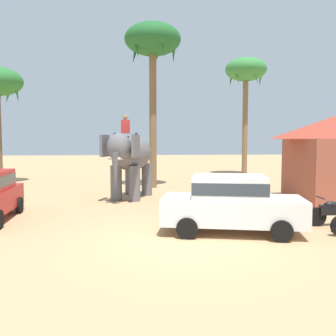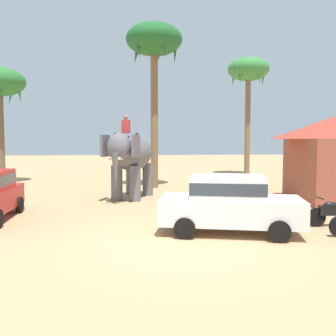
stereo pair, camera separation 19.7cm
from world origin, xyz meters
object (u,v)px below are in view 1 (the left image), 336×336
Objects in this scene: palm_tree_left_of_road at (153,45)px; palm_tree_behind_elephant at (246,73)px; car_sedan_foreground at (231,202)px; elephant_with_mahout at (130,156)px; motorcycle_fourth_in_row at (335,212)px.

palm_tree_behind_elephant is at bearing 42.68° from palm_tree_left_of_road.
car_sedan_foreground is 19.99m from palm_tree_behind_elephant.
elephant_with_mahout is 0.43× the size of palm_tree_left_of_road.
elephant_with_mahout is 2.23× the size of motorcycle_fourth_in_row.
motorcycle_fourth_in_row is (6.55, -6.22, -1.53)m from elephant_with_mahout.
elephant_with_mahout is 7.43m from palm_tree_left_of_road.
motorcycle_fourth_in_row is at bearing -62.64° from palm_tree_left_of_road.
elephant_with_mahout is at bearing -129.00° from palm_tree_behind_elephant.
car_sedan_foreground is 0.47× the size of palm_tree_left_of_road.
motorcycle_fourth_in_row is at bearing -97.83° from palm_tree_behind_elephant.
palm_tree_behind_elephant is 10.39m from palm_tree_left_of_road.
car_sedan_foreground is at bearing -108.41° from palm_tree_behind_elephant.
palm_tree_behind_elephant is at bearing 71.59° from car_sedan_foreground.
palm_tree_left_of_road reaches higher than motorcycle_fourth_in_row.
motorcycle_fourth_in_row is at bearing 8.44° from car_sedan_foreground.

